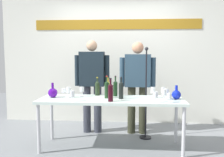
{
  "coord_description": "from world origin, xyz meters",
  "views": [
    {
      "loc": [
        0.3,
        -3.69,
        1.45
      ],
      "look_at": [
        0.0,
        0.15,
        1.06
      ],
      "focal_mm": 39.83,
      "sensor_mm": 36.0,
      "label": 1
    }
  ],
  "objects_px": {
    "decanter_blue_right": "(176,94)",
    "wine_glass_left_1": "(82,89)",
    "wine_bottle_1": "(97,88)",
    "display_table": "(111,103)",
    "wine_bottle_4": "(107,89)",
    "wine_glass_right_5": "(169,96)",
    "wine_bottle_0": "(108,88)",
    "wine_glass_right_4": "(166,92)",
    "wine_glass_right_3": "(155,95)",
    "wine_bottle_5": "(111,92)",
    "presenter_right": "(137,81)",
    "wine_bottle_3": "(121,90)",
    "microphone_stand": "(146,108)",
    "wine_glass_left_0": "(72,94)",
    "decanter_blue_left": "(53,93)",
    "wine_glass_left_2": "(69,90)",
    "presenter_left": "(92,80)",
    "wine_glass_left_3": "(64,91)",
    "wine_glass_right_1": "(153,90)",
    "wine_glass_right_0": "(163,90)",
    "wine_bottle_2": "(115,88)",
    "wine_glass_right_2": "(164,92)"
  },
  "relations": [
    {
      "from": "decanter_blue_right",
      "to": "wine_glass_left_1",
      "type": "height_order",
      "value": "decanter_blue_right"
    },
    {
      "from": "wine_bottle_1",
      "to": "display_table",
      "type": "bearing_deg",
      "value": -48.13
    },
    {
      "from": "wine_bottle_4",
      "to": "wine_glass_right_5",
      "type": "relative_size",
      "value": 2.52
    },
    {
      "from": "display_table",
      "to": "wine_bottle_0",
      "type": "bearing_deg",
      "value": 108.27
    },
    {
      "from": "wine_bottle_4",
      "to": "wine_glass_right_4",
      "type": "relative_size",
      "value": 2.22
    },
    {
      "from": "wine_glass_right_3",
      "to": "wine_bottle_4",
      "type": "bearing_deg",
      "value": 157.79
    },
    {
      "from": "wine_bottle_5",
      "to": "wine_glass_left_1",
      "type": "relative_size",
      "value": 2.17
    },
    {
      "from": "presenter_right",
      "to": "wine_bottle_3",
      "type": "distance_m",
      "value": 0.8
    },
    {
      "from": "microphone_stand",
      "to": "wine_bottle_5",
      "type": "bearing_deg",
      "value": -127.44
    },
    {
      "from": "wine_glass_left_0",
      "to": "wine_bottle_4",
      "type": "bearing_deg",
      "value": 33.13
    },
    {
      "from": "decanter_blue_left",
      "to": "wine_glass_right_5",
      "type": "distance_m",
      "value": 1.76
    },
    {
      "from": "wine_glass_left_2",
      "to": "wine_glass_right_4",
      "type": "relative_size",
      "value": 1.08
    },
    {
      "from": "presenter_left",
      "to": "wine_bottle_5",
      "type": "distance_m",
      "value": 1.06
    },
    {
      "from": "wine_glass_left_2",
      "to": "wine_glass_right_3",
      "type": "bearing_deg",
      "value": -12.01
    },
    {
      "from": "display_table",
      "to": "wine_glass_left_3",
      "type": "bearing_deg",
      "value": 175.89
    },
    {
      "from": "wine_glass_right_4",
      "to": "wine_bottle_5",
      "type": "bearing_deg",
      "value": -162.43
    },
    {
      "from": "presenter_left",
      "to": "wine_glass_right_1",
      "type": "height_order",
      "value": "presenter_left"
    },
    {
      "from": "display_table",
      "to": "wine_bottle_0",
      "type": "distance_m",
      "value": 0.29
    },
    {
      "from": "display_table",
      "to": "wine_bottle_0",
      "type": "height_order",
      "value": "wine_bottle_0"
    },
    {
      "from": "wine_glass_right_0",
      "to": "microphone_stand",
      "type": "height_order",
      "value": "microphone_stand"
    },
    {
      "from": "microphone_stand",
      "to": "wine_glass_right_0",
      "type": "bearing_deg",
      "value": -38.46
    },
    {
      "from": "wine_glass_right_1",
      "to": "microphone_stand",
      "type": "distance_m",
      "value": 0.54
    },
    {
      "from": "wine_glass_left_1",
      "to": "wine_glass_right_3",
      "type": "relative_size",
      "value": 1.0
    },
    {
      "from": "presenter_right",
      "to": "wine_glass_left_2",
      "type": "bearing_deg",
      "value": -145.89
    },
    {
      "from": "wine_glass_left_2",
      "to": "presenter_right",
      "type": "bearing_deg",
      "value": 34.11
    },
    {
      "from": "wine_glass_left_0",
      "to": "wine_glass_left_1",
      "type": "relative_size",
      "value": 1.0
    },
    {
      "from": "display_table",
      "to": "microphone_stand",
      "type": "bearing_deg",
      "value": 41.46
    },
    {
      "from": "wine_glass_right_4",
      "to": "wine_bottle_2",
      "type": "bearing_deg",
      "value": 166.79
    },
    {
      "from": "wine_glass_left_3",
      "to": "wine_glass_right_3",
      "type": "relative_size",
      "value": 0.93
    },
    {
      "from": "wine_bottle_5",
      "to": "wine_glass_right_3",
      "type": "distance_m",
      "value": 0.63
    },
    {
      "from": "wine_glass_left_0",
      "to": "microphone_stand",
      "type": "distance_m",
      "value": 1.36
    },
    {
      "from": "wine_glass_left_0",
      "to": "wine_glass_left_1",
      "type": "height_order",
      "value": "same"
    },
    {
      "from": "wine_bottle_0",
      "to": "wine_glass_left_0",
      "type": "relative_size",
      "value": 2.06
    },
    {
      "from": "wine_glass_right_3",
      "to": "wine_glass_right_5",
      "type": "bearing_deg",
      "value": 3.0
    },
    {
      "from": "wine_glass_right_1",
      "to": "wine_glass_right_0",
      "type": "bearing_deg",
      "value": 45.97
    },
    {
      "from": "wine_glass_right_1",
      "to": "wine_bottle_0",
      "type": "bearing_deg",
      "value": 171.34
    },
    {
      "from": "presenter_right",
      "to": "wine_bottle_1",
      "type": "relative_size",
      "value": 5.54
    },
    {
      "from": "wine_glass_right_3",
      "to": "wine_glass_left_2",
      "type": "bearing_deg",
      "value": 167.99
    },
    {
      "from": "wine_bottle_1",
      "to": "wine_glass_left_1",
      "type": "xyz_separation_m",
      "value": [
        -0.23,
        -0.13,
        -0.01
      ]
    },
    {
      "from": "wine_glass_right_4",
      "to": "wine_glass_left_3",
      "type": "bearing_deg",
      "value": 179.42
    },
    {
      "from": "decanter_blue_right",
      "to": "wine_bottle_2",
      "type": "distance_m",
      "value": 0.94
    },
    {
      "from": "wine_glass_left_3",
      "to": "presenter_left",
      "type": "bearing_deg",
      "value": 64.34
    },
    {
      "from": "wine_glass_right_2",
      "to": "wine_glass_right_1",
      "type": "bearing_deg",
      "value": 129.91
    },
    {
      "from": "display_table",
      "to": "wine_bottle_5",
      "type": "relative_size",
      "value": 6.47
    },
    {
      "from": "wine_bottle_1",
      "to": "wine_glass_left_3",
      "type": "xyz_separation_m",
      "value": [
        -0.49,
        -0.22,
        -0.02
      ]
    },
    {
      "from": "wine_glass_right_0",
      "to": "wine_glass_right_2",
      "type": "bearing_deg",
      "value": -94.66
    },
    {
      "from": "wine_bottle_1",
      "to": "microphone_stand",
      "type": "height_order",
      "value": "microphone_stand"
    },
    {
      "from": "wine_bottle_4",
      "to": "wine_glass_left_0",
      "type": "relative_size",
      "value": 2.22
    },
    {
      "from": "decanter_blue_right",
      "to": "wine_glass_right_2",
      "type": "bearing_deg",
      "value": -152.89
    },
    {
      "from": "decanter_blue_right",
      "to": "wine_glass_left_2",
      "type": "xyz_separation_m",
      "value": [
        -1.63,
        -0.0,
        0.05
      ]
    }
  ]
}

